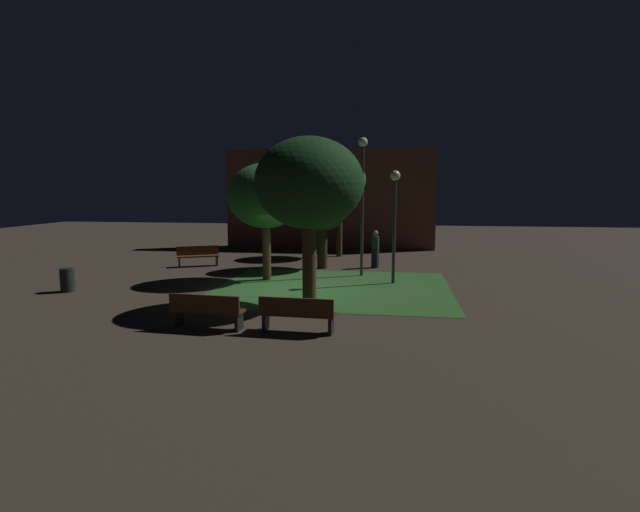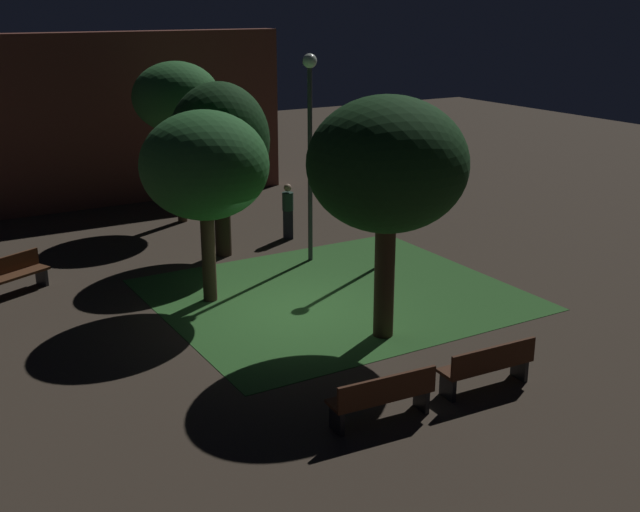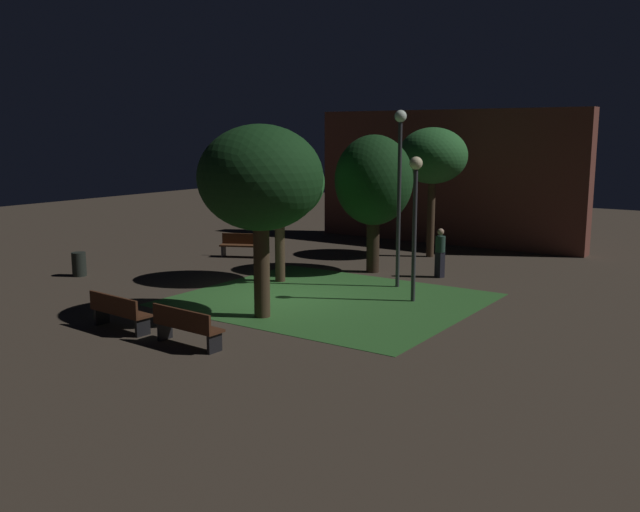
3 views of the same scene
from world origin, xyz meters
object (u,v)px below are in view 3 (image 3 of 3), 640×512
object	(u,v)px
tree_tall_center	(433,157)
lamp_post_plaza_east	(399,171)
bench_front_left	(186,325)
bench_by_lamp	(118,311)
trash_bin	(79,264)
tree_lawn_side	(279,183)
bench_front_right	(244,244)
lamp_post_plaza_west	(415,202)
tree_back_right	(260,179)
tree_left_canopy	(374,181)
pedestrian	(440,252)

from	to	relation	value
tree_tall_center	lamp_post_plaza_east	distance (m)	5.61
bench_front_left	tree_tall_center	size ratio (longest dim) A/B	0.37
bench_by_lamp	trash_bin	xyz separation A→B (m)	(-6.21, 3.52, -0.09)
tree_lawn_side	lamp_post_plaza_east	distance (m)	3.75
bench_front_left	bench_front_right	size ratio (longest dim) A/B	0.99
bench_front_right	lamp_post_plaza_west	distance (m)	9.25
tree_back_right	tree_left_canopy	size ratio (longest dim) A/B	1.06
tree_tall_center	lamp_post_plaza_east	bearing A→B (deg)	-74.75
bench_by_lamp	lamp_post_plaza_west	size ratio (longest dim) A/B	0.45
bench_by_lamp	trash_bin	world-z (taller)	bench_by_lamp
tree_back_right	tree_tall_center	bearing A→B (deg)	91.47
pedestrian	lamp_post_plaza_east	bearing A→B (deg)	-102.37
tree_tall_center	lamp_post_plaza_west	world-z (taller)	tree_tall_center
tree_back_right	pedestrian	bearing A→B (deg)	76.91
bench_front_right	trash_bin	distance (m)	6.20
tree_lawn_side	tree_back_right	bearing A→B (deg)	-58.55
tree_lawn_side	pedestrian	xyz separation A→B (m)	(3.90, 3.46, -2.26)
lamp_post_plaza_west	trash_bin	distance (m)	11.37
tree_left_canopy	trash_bin	size ratio (longest dim) A/B	5.84
tree_lawn_side	pedestrian	world-z (taller)	tree_lawn_side
bench_front_left	bench_by_lamp	bearing A→B (deg)	180.00
tree_lawn_side	trash_bin	xyz separation A→B (m)	(-6.00, -3.05, -2.72)
bench_front_left	tree_back_right	world-z (taller)	tree_back_right
tree_tall_center	pedestrian	distance (m)	4.84
lamp_post_plaza_east	trash_bin	size ratio (longest dim) A/B	6.75
bench_front_right	trash_bin	size ratio (longest dim) A/B	2.32
bench_by_lamp	lamp_post_plaza_west	world-z (taller)	lamp_post_plaza_west
tree_left_canopy	bench_front_right	bearing A→B (deg)	-177.76
bench_by_lamp	bench_front_left	xyz separation A→B (m)	(2.24, -0.00, 0.00)
pedestrian	tree_lawn_side	bearing A→B (deg)	-138.43
trash_bin	pedestrian	bearing A→B (deg)	33.33
tree_back_right	pedestrian	size ratio (longest dim) A/B	3.03
tree_left_canopy	lamp_post_plaza_east	xyz separation A→B (m)	(1.79, -1.58, 0.47)
bench_front_left	pedestrian	bearing A→B (deg)	81.73
bench_front_left	trash_bin	bearing A→B (deg)	157.39
tree_back_right	tree_tall_center	size ratio (longest dim) A/B	1.00
tree_back_right	lamp_post_plaza_west	bearing A→B (deg)	56.40
tree_back_right	lamp_post_plaza_east	world-z (taller)	lamp_post_plaza_east
pedestrian	bench_front_left	bearing A→B (deg)	-98.27
bench_front_right	tree_lawn_side	distance (m)	5.41
tree_back_right	tree_lawn_side	distance (m)	4.32
tree_tall_center	bench_front_left	bearing A→B (deg)	-87.99
lamp_post_plaza_west	lamp_post_plaza_east	world-z (taller)	lamp_post_plaza_east
tree_lawn_side	tree_left_canopy	size ratio (longest dim) A/B	0.94
bench_front_left	tree_back_right	distance (m)	4.21
lamp_post_plaza_east	tree_back_right	bearing A→B (deg)	-103.39
tree_tall_center	bench_by_lamp	bearing A→B (deg)	-97.55
tree_left_canopy	lamp_post_plaza_west	bearing A→B (deg)	-44.61
lamp_post_plaza_west	trash_bin	bearing A→B (deg)	-164.07
bench_front_left	lamp_post_plaza_east	distance (m)	8.59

